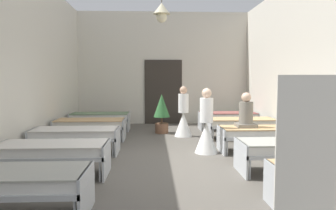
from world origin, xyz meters
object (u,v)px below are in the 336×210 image
(bed_right_row_5, at_px, (228,116))
(nurse_near_aisle, at_px, (206,130))
(potted_plant, at_px, (162,111))
(bed_right_row_2, at_px, (292,148))
(bed_right_row_3, at_px, (261,133))
(bed_right_row_4, at_px, (241,123))
(bed_left_row_1, at_px, (9,181))
(bed_left_row_4, at_px, (90,124))
(bed_left_row_3, at_px, (76,134))
(bed_left_row_5, at_px, (100,117))
(patient_seated_primary, at_px, (246,114))
(bed_left_row_2, at_px, (52,151))
(nurse_mid_aisle, at_px, (183,118))

(bed_right_row_5, relative_size, nurse_near_aisle, 1.28)
(bed_right_row_5, distance_m, potted_plant, 2.32)
(bed_right_row_2, bearing_deg, bed_right_row_3, 90.00)
(bed_right_row_4, bearing_deg, bed_left_row_1, -130.74)
(bed_right_row_2, distance_m, bed_left_row_4, 5.34)
(bed_right_row_2, bearing_deg, bed_left_row_3, 158.84)
(bed_left_row_5, height_order, potted_plant, potted_plant)
(bed_right_row_2, height_order, bed_right_row_3, same)
(patient_seated_primary, bearing_deg, nurse_near_aisle, -174.87)
(bed_left_row_3, xyz_separation_m, potted_plant, (2.00, 2.66, 0.26))
(bed_right_row_2, xyz_separation_m, bed_left_row_4, (-4.22, 3.27, 0.00))
(bed_left_row_1, xyz_separation_m, bed_right_row_4, (4.22, 4.90, 0.00))
(bed_right_row_4, bearing_deg, nurse_near_aisle, -127.34)
(bed_right_row_2, height_order, potted_plant, potted_plant)
(patient_seated_primary, bearing_deg, bed_left_row_5, 140.20)
(bed_left_row_4, xyz_separation_m, bed_right_row_5, (4.22, 1.63, 0.00))
(bed_left_row_2, distance_m, bed_right_row_2, 4.22)
(nurse_near_aisle, relative_size, nurse_mid_aisle, 1.00)
(bed_left_row_2, bearing_deg, bed_left_row_1, -90.00)
(bed_left_row_3, distance_m, bed_right_row_5, 5.34)
(bed_right_row_4, bearing_deg, nurse_mid_aisle, 164.54)
(bed_left_row_4, bearing_deg, nurse_near_aisle, -29.66)
(bed_left_row_2, relative_size, bed_right_row_3, 1.00)
(bed_right_row_4, height_order, bed_left_row_5, same)
(bed_right_row_3, xyz_separation_m, bed_right_row_5, (0.00, 3.27, 0.00))
(bed_right_row_3, bearing_deg, bed_left_row_3, 180.00)
(bed_right_row_5, xyz_separation_m, nurse_near_aisle, (-1.28, -3.31, 0.09))
(bed_left_row_3, xyz_separation_m, nurse_near_aisle, (2.94, -0.04, 0.09))
(bed_right_row_3, height_order, bed_right_row_4, same)
(patient_seated_primary, height_order, potted_plant, patient_seated_primary)
(bed_left_row_4, relative_size, nurse_near_aisle, 1.28)
(bed_left_row_1, height_order, bed_right_row_4, same)
(bed_left_row_1, bearing_deg, bed_left_row_3, 90.00)
(bed_right_row_4, bearing_deg, bed_left_row_4, 180.00)
(bed_left_row_5, height_order, bed_right_row_5, same)
(bed_left_row_5, bearing_deg, bed_right_row_5, 0.00)
(bed_left_row_4, bearing_deg, potted_plant, 27.18)
(bed_left_row_1, xyz_separation_m, bed_right_row_2, (4.22, 1.63, 0.00))
(bed_left_row_4, bearing_deg, bed_left_row_3, -90.00)
(potted_plant, bearing_deg, bed_right_row_5, 15.29)
(bed_right_row_4, relative_size, bed_left_row_5, 1.00)
(bed_right_row_3, relative_size, bed_right_row_5, 1.00)
(bed_left_row_4, xyz_separation_m, potted_plant, (2.00, 1.03, 0.26))
(bed_right_row_4, distance_m, bed_left_row_5, 4.53)
(bed_right_row_3, height_order, potted_plant, potted_plant)
(bed_left_row_3, distance_m, potted_plant, 3.34)
(bed_left_row_3, height_order, nurse_mid_aisle, nurse_mid_aisle)
(bed_right_row_2, xyz_separation_m, potted_plant, (-2.22, 4.29, 0.26))
(bed_right_row_4, bearing_deg, potted_plant, 155.24)
(bed_right_row_4, height_order, potted_plant, potted_plant)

